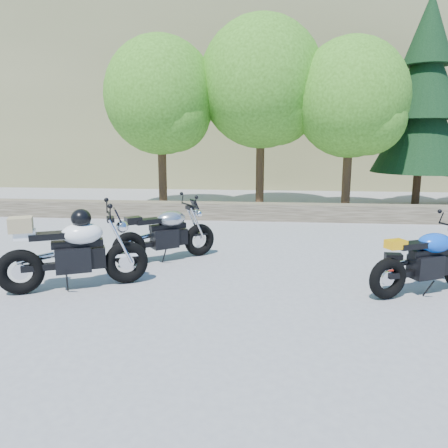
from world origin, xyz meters
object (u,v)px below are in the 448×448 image
(white_bike, at_px, (73,250))
(silver_bike, at_px, (166,234))
(blue_bike, at_px, (427,262))
(backpack, at_px, (393,265))

(white_bike, bearing_deg, silver_bike, 33.00)
(blue_bike, height_order, backpack, blue_bike)
(white_bike, relative_size, backpack, 5.68)
(backpack, bearing_deg, white_bike, -164.63)
(silver_bike, xyz_separation_m, blue_bike, (4.50, -1.45, -0.02))
(white_bike, xyz_separation_m, backpack, (5.37, 1.24, -0.45))
(silver_bike, xyz_separation_m, white_bike, (-1.11, -1.76, 0.11))
(silver_bike, distance_m, blue_bike, 4.73)
(silver_bike, height_order, backpack, silver_bike)
(white_bike, bearing_deg, backpack, -11.75)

